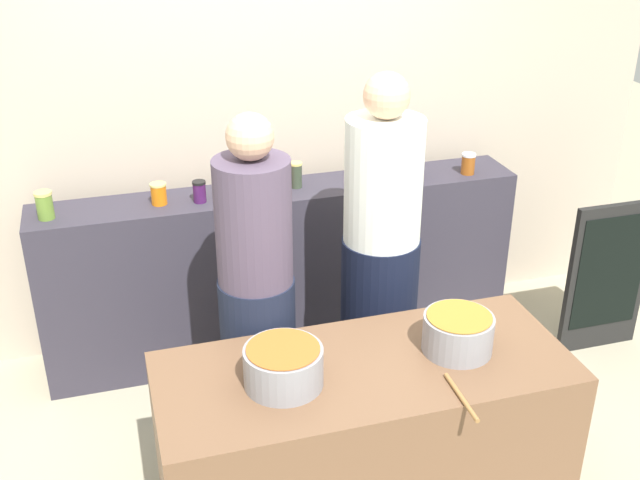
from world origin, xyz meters
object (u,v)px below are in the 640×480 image
(preserve_jar_5, at_px, (296,175))
(chalkboard_sign, at_px, (607,277))
(preserve_jar_4, at_px, (272,179))
(cook_in_cap, at_px, (380,270))
(preserve_jar_6, at_px, (371,173))
(wooden_spoon, at_px, (461,397))
(preserve_jar_0, at_px, (45,205))
(preserve_jar_9, at_px, (468,164))
(preserve_jar_2, at_px, (199,191))
(preserve_jar_8, at_px, (418,167))
(preserve_jar_1, at_px, (159,194))
(cooking_pot_left, at_px, (283,366))
(preserve_jar_3, at_px, (227,188))
(cooking_pot_center, at_px, (458,333))
(cook_with_tongs, at_px, (257,310))
(preserve_jar_7, at_px, (397,168))

(preserve_jar_5, distance_m, chalkboard_sign, 1.89)
(preserve_jar_4, height_order, preserve_jar_5, preserve_jar_4)
(cook_in_cap, relative_size, chalkboard_sign, 1.94)
(preserve_jar_6, xyz_separation_m, wooden_spoon, (-0.22, -1.64, -0.27))
(preserve_jar_0, bearing_deg, preserve_jar_9, -0.83)
(preserve_jar_0, distance_m, wooden_spoon, 2.26)
(preserve_jar_2, distance_m, preserve_jar_8, 1.24)
(preserve_jar_5, xyz_separation_m, preserve_jar_6, (0.41, -0.07, -0.01))
(preserve_jar_8, bearing_deg, preserve_jar_1, 178.85)
(preserve_jar_5, distance_m, cooking_pot_left, 1.51)
(preserve_jar_2, xyz_separation_m, chalkboard_sign, (2.24, -0.50, -0.60))
(chalkboard_sign, bearing_deg, preserve_jar_8, 153.36)
(preserve_jar_3, xyz_separation_m, preserve_jar_4, (0.25, 0.03, 0.02))
(preserve_jar_5, relative_size, cooking_pot_center, 0.49)
(wooden_spoon, height_order, cook_with_tongs, cook_with_tongs)
(preserve_jar_4, xyz_separation_m, chalkboard_sign, (1.84, -0.53, -0.61))
(preserve_jar_3, relative_size, preserve_jar_7, 0.85)
(preserve_jar_5, xyz_separation_m, chalkboard_sign, (1.70, -0.56, -0.61))
(preserve_jar_3, bearing_deg, cook_with_tongs, -91.26)
(preserve_jar_0, bearing_deg, preserve_jar_5, 2.07)
(preserve_jar_9, height_order, cooking_pot_left, preserve_jar_9)
(preserve_jar_2, relative_size, preserve_jar_7, 0.87)
(preserve_jar_3, xyz_separation_m, preserve_jar_8, (1.09, -0.00, 0.00))
(preserve_jar_2, xyz_separation_m, cooking_pot_left, (0.11, -1.38, -0.20))
(chalkboard_sign, bearing_deg, cook_with_tongs, -172.23)
(wooden_spoon, bearing_deg, preserve_jar_4, 101.01)
(preserve_jar_6, height_order, preserve_jar_9, preserve_jar_6)
(cook_with_tongs, bearing_deg, preserve_jar_1, 112.23)
(cooking_pot_left, relative_size, cook_with_tongs, 0.18)
(preserve_jar_9, height_order, cooking_pot_center, preserve_jar_9)
(preserve_jar_1, relative_size, preserve_jar_7, 0.85)
(preserve_jar_7, bearing_deg, cook_in_cap, -117.24)
(preserve_jar_2, xyz_separation_m, preserve_jar_5, (0.54, 0.06, 0.01))
(preserve_jar_4, bearing_deg, preserve_jar_6, -4.88)
(preserve_jar_2, relative_size, wooden_spoon, 0.40)
(preserve_jar_3, relative_size, cook_in_cap, 0.06)
(preserve_jar_7, relative_size, cooking_pot_left, 0.43)
(preserve_jar_1, relative_size, preserve_jar_2, 0.98)
(preserve_jar_2, height_order, wooden_spoon, preserve_jar_2)
(preserve_jar_0, height_order, preserve_jar_2, preserve_jar_0)
(preserve_jar_4, bearing_deg, preserve_jar_3, -174.19)
(preserve_jar_0, relative_size, wooden_spoon, 0.49)
(cooking_pot_left, bearing_deg, preserve_jar_7, 53.89)
(preserve_jar_3, bearing_deg, preserve_jar_4, 5.81)
(preserve_jar_0, distance_m, cook_in_cap, 1.70)
(preserve_jar_7, height_order, cook_with_tongs, cook_with_tongs)
(preserve_jar_1, height_order, preserve_jar_6, preserve_jar_6)
(preserve_jar_7, relative_size, cook_in_cap, 0.07)
(preserve_jar_5, distance_m, wooden_spoon, 1.75)
(preserve_jar_2, distance_m, cooking_pot_left, 1.39)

